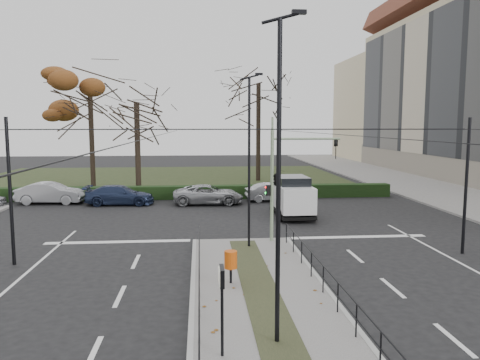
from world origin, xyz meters
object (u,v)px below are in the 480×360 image
Objects in this scene: streetlamp_median_far at (249,160)px; bare_tree_near at (137,109)px; parked_car_third at (120,195)px; info_panel at (222,287)px; streetlamp_median_near at (279,180)px; rust_tree at (90,89)px; litter_bin at (231,260)px; white_van at (292,196)px; traffic_light at (278,177)px; bare_tree_center at (259,90)px; parked_car_fourth at (208,194)px; parked_car_fifth at (273,192)px; parked_car_second at (50,193)px.

streetlamp_median_far is 0.80× the size of bare_tree_near.
parked_car_third is (-7.94, 12.76, -3.41)m from streetlamp_median_far.
streetlamp_median_far reaches higher than info_panel.
rust_tree reaches higher than streetlamp_median_near.
rust_tree reaches higher than litter_bin.
parked_car_third is (-6.20, 22.86, -1.17)m from info_panel.
white_van is 22.33m from rust_tree.
info_panel is (-0.56, -5.20, 0.91)m from litter_bin.
traffic_light is 2.40× the size of info_panel.
bare_tree_center is at bearing 13.45° from rust_tree.
rust_tree is 15.87m from bare_tree_center.
parked_car_fourth is 9.53m from bare_tree_near.
info_panel is at bearing -178.86° from parked_car_fourth.
bare_tree_near is 12.65m from parked_car_fifth.
rust_tree reaches higher than bare_tree_near.
rust_tree is at bearing 24.98° from parked_car_third.
white_van is at bearing -90.53° from bare_tree_center.
streetlamp_median_near is 1.65× the size of parked_car_fourth.
white_van reaches higher than parked_car_second.
traffic_light is at bearing -106.87° from white_van.
rust_tree reaches higher than traffic_light.
parked_car_second is 0.37× the size of bare_tree_center.
streetlamp_median_far is at bearing -67.33° from bare_tree_near.
rust_tree is at bearing 111.58° from litter_bin.
white_van is 0.49× the size of bare_tree_near.
traffic_light is 0.41× the size of bare_tree_center.
rust_tree reaches higher than info_panel.
bare_tree_center is (2.14, 24.65, 5.82)m from traffic_light.
parked_car_second is at bearing 82.29° from parked_car_third.
info_panel is 0.17× the size of bare_tree_center.
white_van is at bearing 69.46° from litter_bin.
parked_car_second is at bearing 83.24° from parked_car_fifth.
streetlamp_median_near is at bearing -148.49° from parked_car_second.
bare_tree_near reaches higher than parked_car_fifth.
traffic_light is 1.13× the size of parked_car_second.
parked_car_second is (-12.72, 23.13, -3.56)m from streetlamp_median_near.
streetlamp_median_far is at bearing -61.74° from rust_tree.
parked_car_second is 0.94× the size of parked_car_fourth.
info_panel is at bearing -106.25° from traffic_light.
litter_bin is 29.93m from rust_tree.
parked_car_fourth is 0.51× the size of bare_tree_near.
bare_tree_center is (3.91, 35.13, 4.70)m from streetlamp_median_near.
parked_car_third is 1.19× the size of parked_car_fifth.
streetlamp_median_near is 1.71× the size of parked_car_third.
traffic_light is at bearing 166.13° from parked_car_fifth.
bare_tree_center is (5.37, 35.75, 7.17)m from info_panel.
streetlamp_median_near is at bearing -99.59° from traffic_light.
streetlamp_median_far is at bearing -133.67° from parked_car_second.
info_panel is 28.25m from bare_tree_near.
streetlamp_median_far is 14.25m from parked_car_fifth.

